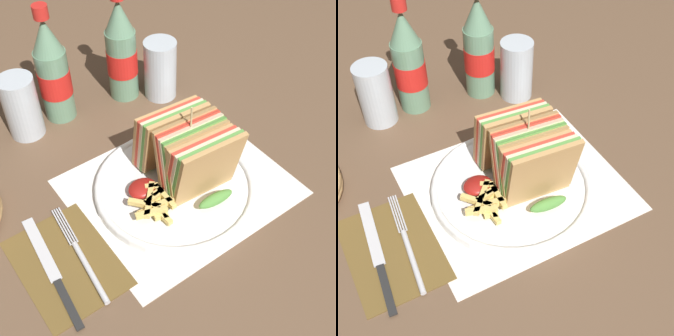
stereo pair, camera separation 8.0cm
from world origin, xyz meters
The scene contains 13 objects.
ground_plane centered at (0.00, 0.00, 0.00)m, with size 4.00×4.00×0.00m, color brown.
placemat centered at (-0.02, -0.01, 0.00)m, with size 0.36×0.30×0.00m.
plate_main centered at (-0.03, -0.02, 0.01)m, with size 0.28×0.28×0.02m.
club_sandwich centered at (0.00, -0.02, 0.08)m, with size 0.13×0.18×0.16m.
fries_pile centered at (-0.08, -0.04, 0.03)m, with size 0.11×0.08×0.02m.
ketchup_blob centered at (-0.08, 0.00, 0.03)m, with size 0.05×0.04×0.02m.
napkin centered at (-0.25, -0.04, 0.00)m, with size 0.14×0.19×0.00m.
fork centered at (-0.23, -0.05, 0.01)m, with size 0.03×0.20×0.01m.
knife centered at (-0.28, -0.04, 0.01)m, with size 0.04×0.22×0.00m.
coke_bottle_near centered at (-0.09, 0.29, 0.10)m, with size 0.06×0.06×0.24m.
coke_bottle_far centered at (0.05, 0.27, 0.10)m, with size 0.06×0.06×0.24m.
glass_near centered at (0.11, 0.22, 0.06)m, with size 0.07×0.07×0.13m.
glass_far centered at (-0.17, 0.28, 0.06)m, with size 0.07×0.07×0.13m.
Camera 2 is at (-0.29, -0.48, 0.62)m, focal length 50.00 mm.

